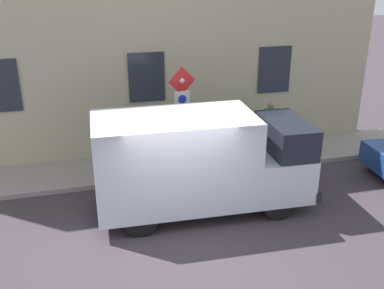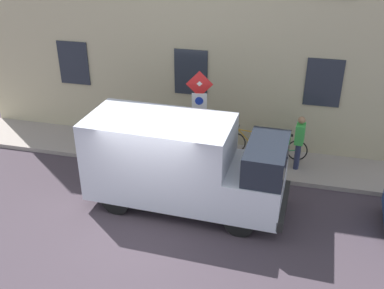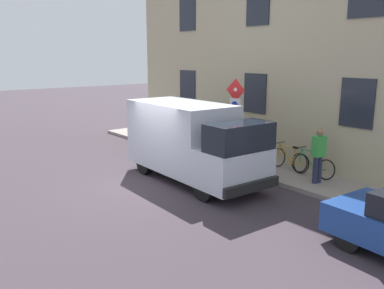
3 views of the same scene
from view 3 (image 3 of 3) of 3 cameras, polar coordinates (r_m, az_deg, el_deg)
ground_plane at (r=13.29m, az=-5.43°, el=-5.20°), size 80.00×80.00×0.00m
sidewalk_slab at (r=15.55m, az=6.16°, el=-2.33°), size 1.94×17.17×0.14m
building_facade at (r=16.00m, az=9.94°, el=12.38°), size 0.75×15.17×8.10m
sign_post_stacked at (r=14.14m, az=6.12°, el=4.79°), size 0.19×0.56×2.98m
delivery_van at (r=13.04m, az=-0.02°, el=0.58°), size 2.20×5.40×2.50m
bicycle_green at (r=13.83m, az=16.54°, el=-2.76°), size 0.46×1.71×0.89m
bicycle_orange at (r=14.36m, az=13.50°, el=-2.03°), size 0.46×1.72×0.89m
pedestrian at (r=12.98m, az=17.34°, el=-1.24°), size 0.42×0.30×1.72m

